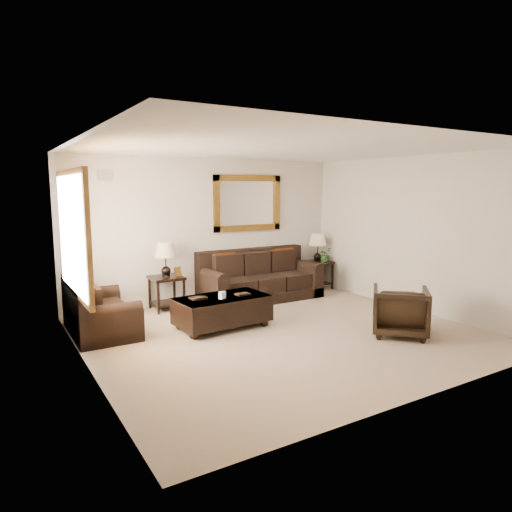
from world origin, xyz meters
TOP-DOWN VIEW (x-y plane):
  - room at (0.00, 0.00)m, footprint 5.51×5.01m
  - window at (-2.70, 0.90)m, footprint 0.07×1.96m
  - mirror at (0.84, 2.47)m, footprint 1.50×0.06m
  - air_vent at (-1.90, 2.48)m, footprint 0.25×0.02m
  - sofa at (0.84, 2.04)m, footprint 2.34×1.01m
  - loveseat at (-2.35, 1.41)m, footprint 0.86×1.45m
  - end_table_left at (-1.00, 2.18)m, footprint 0.55×0.55m
  - end_table_right at (2.40, 2.19)m, footprint 0.54×0.54m
  - coffee_table at (-0.63, 0.72)m, footprint 1.48×0.87m
  - armchair at (1.44, -0.94)m, footprint 1.05×1.05m
  - potted_plant at (2.52, 2.09)m, footprint 0.35×0.37m

SIDE VIEW (x-z plane):
  - loveseat at x=-2.35m, z-range -0.11..0.71m
  - coffee_table at x=-0.63m, z-range 0.00..0.61m
  - sofa at x=0.84m, z-range -0.13..0.82m
  - armchair at x=1.44m, z-range 0.00..0.79m
  - potted_plant at x=2.52m, z-range 0.59..0.82m
  - end_table_right at x=2.40m, z-range 0.18..1.37m
  - end_table_left at x=-1.00m, z-range 0.18..1.39m
  - room at x=0.00m, z-range 0.00..2.71m
  - window at x=-2.70m, z-range 0.72..2.38m
  - mirror at x=0.84m, z-range 1.30..2.40m
  - air_vent at x=-1.90m, z-range 2.26..2.44m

